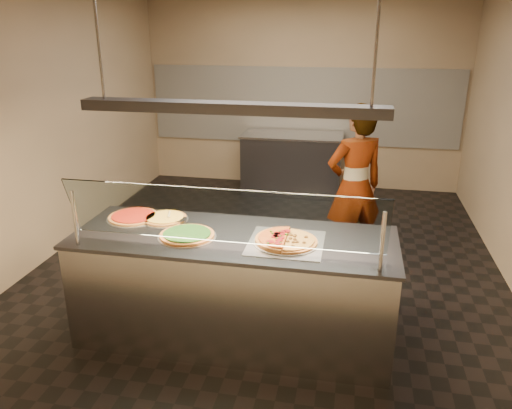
% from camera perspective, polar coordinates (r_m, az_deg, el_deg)
% --- Properties ---
extents(ground, '(5.00, 6.00, 0.02)m').
position_cam_1_polar(ground, '(5.67, 1.52, -6.67)').
color(ground, black).
rests_on(ground, ground).
extents(wall_back, '(5.00, 0.02, 3.00)m').
position_cam_1_polar(wall_back, '(8.12, 5.33, 12.59)').
color(wall_back, tan).
rests_on(wall_back, ground).
extents(wall_front, '(5.00, 0.02, 3.00)m').
position_cam_1_polar(wall_front, '(2.39, -10.61, -5.92)').
color(wall_front, tan).
rests_on(wall_front, ground).
extents(wall_left, '(0.02, 6.00, 3.00)m').
position_cam_1_polar(wall_left, '(6.10, -22.55, 8.75)').
color(wall_left, tan).
rests_on(wall_left, ground).
extents(tile_band, '(4.90, 0.02, 1.20)m').
position_cam_1_polar(tile_band, '(8.11, 5.26, 11.16)').
color(tile_band, silver).
rests_on(tile_band, wall_back).
extents(serving_counter, '(2.60, 0.94, 0.93)m').
position_cam_1_polar(serving_counter, '(4.21, -2.51, -9.40)').
color(serving_counter, '#B7B7BC').
rests_on(serving_counter, ground).
extents(sneeze_guard, '(2.36, 0.18, 0.54)m').
position_cam_1_polar(sneeze_guard, '(3.58, -3.98, -1.41)').
color(sneeze_guard, '#B7B7BC').
rests_on(sneeze_guard, serving_counter).
extents(perforated_tray, '(0.58, 0.58, 0.01)m').
position_cam_1_polar(perforated_tray, '(3.88, 3.45, -4.34)').
color(perforated_tray, silver).
rests_on(perforated_tray, serving_counter).
extents(half_pizza_pepperoni, '(0.26, 0.48, 0.05)m').
position_cam_1_polar(half_pizza_pepperoni, '(3.88, 1.79, -3.84)').
color(half_pizza_pepperoni, '#9E5C29').
rests_on(half_pizza_pepperoni, perforated_tray).
extents(half_pizza_sausage, '(0.24, 0.48, 0.04)m').
position_cam_1_polar(half_pizza_sausage, '(3.86, 5.13, -4.19)').
color(half_pizza_sausage, '#9E5C29').
rests_on(half_pizza_sausage, perforated_tray).
extents(pizza_spinach, '(0.47, 0.47, 0.03)m').
position_cam_1_polar(pizza_spinach, '(4.02, -7.88, -3.44)').
color(pizza_spinach, silver).
rests_on(pizza_spinach, serving_counter).
extents(pizza_cheese, '(0.40, 0.40, 0.03)m').
position_cam_1_polar(pizza_cheese, '(4.40, -10.34, -1.51)').
color(pizza_cheese, silver).
rests_on(pizza_cheese, serving_counter).
extents(pizza_tomato, '(0.46, 0.46, 0.03)m').
position_cam_1_polar(pizza_tomato, '(4.49, -13.79, -1.31)').
color(pizza_tomato, silver).
rests_on(pizza_tomato, serving_counter).
extents(pizza_spatula, '(0.23, 0.22, 0.02)m').
position_cam_1_polar(pizza_spatula, '(4.38, -9.43, -1.35)').
color(pizza_spatula, '#B7B7BC').
rests_on(pizza_spatula, pizza_spinach).
extents(prep_table, '(1.55, 0.74, 0.93)m').
position_cam_1_polar(prep_table, '(7.88, 4.13, 4.72)').
color(prep_table, '#3C3C42').
rests_on(prep_table, ground).
extents(worker, '(0.78, 0.69, 1.78)m').
position_cam_1_polar(worker, '(5.42, 11.19, 1.97)').
color(worker, black).
rests_on(worker, ground).
extents(heat_lamp_housing, '(2.30, 0.18, 0.08)m').
position_cam_1_polar(heat_lamp_housing, '(3.72, -2.85, 10.97)').
color(heat_lamp_housing, '#3C3C42').
rests_on(heat_lamp_housing, ceiling).
extents(lamp_rod_left, '(0.02, 0.02, 1.01)m').
position_cam_1_polar(lamp_rod_left, '(4.03, -17.71, 18.60)').
color(lamp_rod_left, '#B7B7BC').
rests_on(lamp_rod_left, ceiling).
extents(lamp_rod_right, '(0.02, 0.02, 1.01)m').
position_cam_1_polar(lamp_rod_right, '(3.56, 13.71, 18.89)').
color(lamp_rod_right, '#B7B7BC').
rests_on(lamp_rod_right, ceiling).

